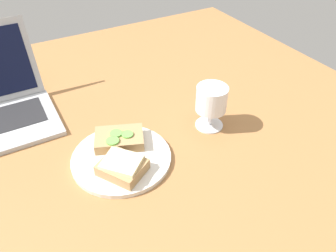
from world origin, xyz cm
name	(u,v)px	position (x,y,z in cm)	size (l,w,h in cm)	color
wooden_table	(148,139)	(0.00, 0.00, 1.50)	(140.00, 140.00, 3.00)	#9E6B3D
plate	(121,158)	(-9.33, -5.19, 3.56)	(23.25, 23.25, 1.12)	silver
sandwich_with_cheese	(122,166)	(-10.89, -9.81, 5.75)	(11.68, 12.17, 3.45)	#A88456
sandwich_with_cucumber	(119,139)	(-7.79, -0.60, 5.44)	(13.70, 11.66, 2.96)	#A88456
wine_glass	(211,101)	(15.98, -4.57, 10.79)	(7.92, 7.92, 11.80)	white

